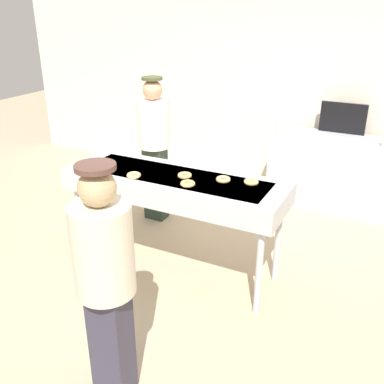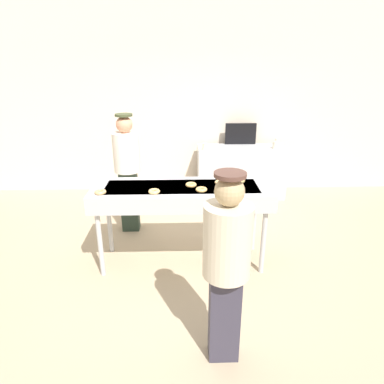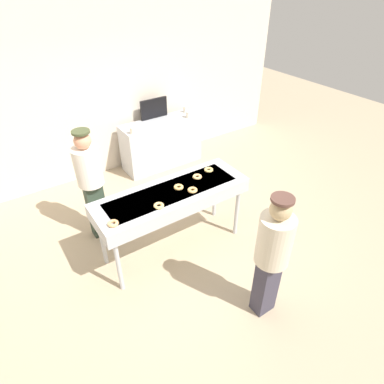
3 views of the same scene
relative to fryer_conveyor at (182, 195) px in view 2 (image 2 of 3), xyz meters
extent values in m
plane|color=tan|center=(0.00, 0.00, -0.88)|extent=(16.00, 16.00, 0.00)
cube|color=beige|center=(0.00, 2.60, 0.82)|extent=(8.00, 0.12, 3.39)
cube|color=#B7BABF|center=(0.00, 0.00, 0.00)|extent=(2.03, 0.68, 0.19)
cube|color=slate|center=(0.00, 0.00, 0.06)|extent=(1.72, 0.48, 0.08)
cylinder|color=#B7BABF|center=(-0.91, -0.26, -0.49)|extent=(0.06, 0.06, 0.78)
cylinder|color=#B7BABF|center=(0.91, -0.26, -0.49)|extent=(0.06, 0.06, 0.78)
cylinder|color=#B7BABF|center=(-0.91, 0.26, -0.49)|extent=(0.06, 0.06, 0.78)
cylinder|color=#B7BABF|center=(0.91, 0.26, -0.49)|extent=(0.06, 0.06, 0.78)
torus|color=#E0A869|center=(-0.87, -0.19, 0.12)|extent=(0.16, 0.16, 0.04)
torus|color=#E8B86D|center=(-0.30, -0.20, 0.12)|extent=(0.15, 0.15, 0.04)
torus|color=#E3AD6C|center=(0.44, 0.07, 0.12)|extent=(0.18, 0.18, 0.04)
torus|color=#E5B060|center=(0.11, 0.00, 0.12)|extent=(0.17, 0.17, 0.04)
torus|color=#DFBC6A|center=(0.68, 0.13, 0.12)|extent=(0.16, 0.16, 0.04)
torus|color=#E8AE61|center=(0.22, -0.15, 0.12)|extent=(0.18, 0.18, 0.04)
cube|color=#29392D|center=(-0.74, 0.88, -0.43)|extent=(0.24, 0.18, 0.89)
cylinder|color=silver|center=(-0.74, 0.88, 0.27)|extent=(0.35, 0.35, 0.53)
sphere|color=tan|center=(-0.74, 0.88, 0.65)|extent=(0.22, 0.22, 0.22)
cylinder|color=#3F4629|center=(-0.74, 0.88, 0.77)|extent=(0.23, 0.23, 0.03)
cube|color=#373444|center=(0.33, -1.44, -0.48)|extent=(0.24, 0.18, 0.80)
cylinder|color=beige|center=(0.33, -1.44, 0.20)|extent=(0.36, 0.36, 0.56)
sphere|color=tan|center=(0.33, -1.44, 0.59)|extent=(0.21, 0.21, 0.21)
cylinder|color=brown|center=(0.33, -1.44, 0.71)|extent=(0.22, 0.22, 0.03)
cube|color=#B7BABF|center=(1.05, 2.15, -0.43)|extent=(1.53, 0.54, 0.90)
cylinder|color=beige|center=(1.69, 2.27, 0.09)|extent=(0.08, 0.08, 0.12)
cylinder|color=beige|center=(1.59, 2.01, 0.09)|extent=(0.08, 0.08, 0.12)
cylinder|color=beige|center=(0.39, 1.95, 0.09)|extent=(0.08, 0.08, 0.12)
cube|color=black|center=(1.05, 2.37, 0.21)|extent=(0.55, 0.04, 0.37)
camera|label=1|loc=(1.76, -3.13, 1.51)|focal=40.63mm
camera|label=2|loc=(0.01, -3.61, 1.44)|focal=31.86mm
camera|label=3|loc=(-1.69, -2.95, 2.48)|focal=30.67mm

